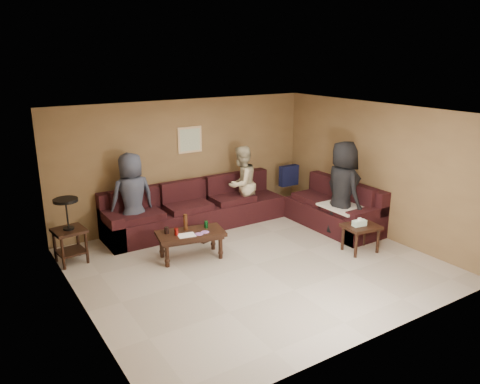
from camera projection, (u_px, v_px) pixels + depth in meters
The scene contains 10 objects.
room at pixel (256, 167), 7.26m from camera, with size 5.60×5.50×2.50m.
sectional_sofa at pixel (246, 212), 9.29m from camera, with size 4.65×2.90×0.97m.
coffee_table at pixel (190, 236), 7.89m from camera, with size 1.21×0.77×0.75m.
end_table_left at pixel (69, 230), 7.66m from camera, with size 0.54×0.54×1.11m.
side_table_right at pixel (361, 229), 8.14m from camera, with size 0.65×0.56×0.63m.
waste_bin at pixel (203, 234), 8.67m from camera, with size 0.22×0.22×0.26m, color black.
wall_art at pixel (190, 140), 9.30m from camera, with size 0.52×0.04×0.52m.
person_left at pixel (132, 198), 8.47m from camera, with size 0.82×0.53×1.67m, color #343848.
person_middle at pixel (241, 184), 9.58m from camera, with size 0.76×0.59×1.56m, color #C6B993.
person_right at pixel (343, 189), 8.74m from camera, with size 0.89×0.58×1.82m, color black.
Camera 1 is at (-4.01, -5.83, 3.37)m, focal length 35.00 mm.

